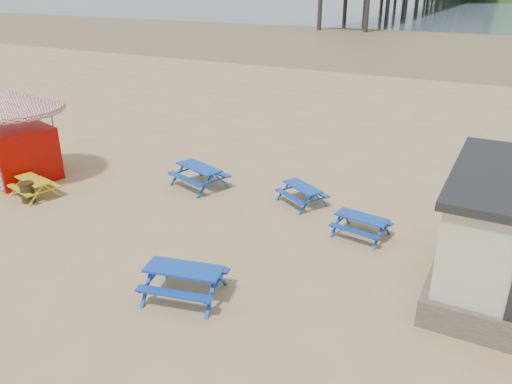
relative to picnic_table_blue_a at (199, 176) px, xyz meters
The scene contains 11 objects.
ground 3.85m from the picnic_table_blue_a, 52.22° to the right, with size 400.00×400.00×0.00m, color tan.
wet_sand 52.03m from the picnic_table_blue_a, 87.42° to the left, with size 400.00×400.00×0.00m, color brown.
sea 167.00m from the picnic_table_blue_a, 89.20° to the left, with size 400.00×400.00×0.00m, color #4B5E6C.
picnic_table_blue_a is the anchor object (origin of this frame).
picnic_table_blue_b 4.14m from the picnic_table_blue_a, ahead, with size 2.03×1.92×0.67m.
picnic_table_blue_c 6.80m from the picnic_table_blue_a, ahead, with size 1.77×1.50×0.67m.
picnic_table_blue_e 7.26m from the picnic_table_blue_a, 58.95° to the right, with size 2.24×1.96×0.81m.
picnic_table_blue_f 11.24m from the picnic_table_blue_a, 16.64° to the right, with size 2.04×1.81×0.73m.
picnic_table_yellow 6.06m from the picnic_table_blue_a, 143.06° to the right, with size 1.87×1.63×0.68m.
ice_cream_kiosk 7.44m from the picnic_table_blue_a, 158.70° to the right, with size 4.97×4.97×3.57m.
litter_bin 6.19m from the picnic_table_blue_a, 138.38° to the right, with size 0.51×0.51×0.75m.
Camera 1 is at (7.98, -11.73, 7.43)m, focal length 35.00 mm.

